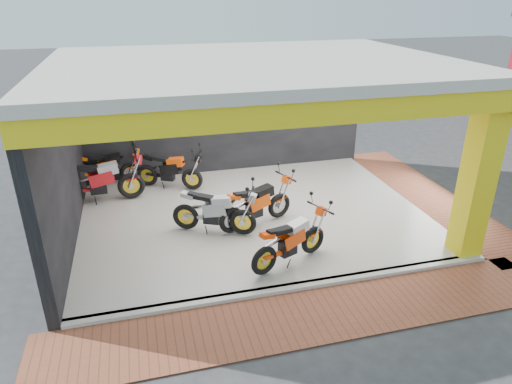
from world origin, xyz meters
TOP-DOWN VIEW (x-y plane):
  - ground at (0.00, 0.00)m, footprint 80.00×80.00m
  - showroom_floor at (0.00, 2.00)m, footprint 8.00×6.00m
  - showroom_ceiling at (0.00, 2.00)m, footprint 8.40×6.40m
  - back_wall at (0.00, 5.10)m, footprint 8.20×0.20m
  - left_wall at (-4.10, 2.00)m, footprint 0.20×6.20m
  - corner_column at (3.75, -0.75)m, footprint 0.50×0.50m
  - header_beam_front at (0.00, -1.00)m, footprint 8.40×0.30m
  - header_beam_right at (4.00, 2.00)m, footprint 0.30×6.40m
  - floor_kerb at (0.00, -1.02)m, footprint 8.00×0.20m
  - paver_front at (0.00, -1.80)m, footprint 9.00×1.40m
  - paver_right at (4.80, 2.00)m, footprint 1.40×7.00m
  - moto_hero at (0.70, -0.06)m, footprint 2.07×1.42m
  - moto_row_a at (-0.49, 1.03)m, footprint 2.13×1.55m
  - moto_row_b at (0.52, 1.62)m, footprint 2.15×1.37m
  - moto_row_c at (-1.23, 3.77)m, footprint 2.09×1.54m
  - moto_row_d at (-2.80, 4.67)m, footprint 1.99×0.82m
  - moto_row_e at (-2.80, 3.61)m, footprint 2.31×0.95m

SIDE VIEW (x-z plane):
  - ground at x=0.00m, z-range 0.00..0.00m
  - paver_front at x=0.00m, z-range 0.00..0.03m
  - paver_right at x=4.80m, z-range 0.00..0.03m
  - showroom_floor at x=0.00m, z-range 0.00..0.10m
  - floor_kerb at x=0.00m, z-range 0.00..0.10m
  - moto_hero at x=0.70m, z-range 0.10..1.29m
  - moto_row_d at x=-2.80m, z-range 0.10..1.29m
  - moto_row_c at x=-1.23m, z-range 0.10..1.30m
  - moto_row_a at x=-0.49m, z-range 0.10..1.32m
  - moto_row_b at x=0.52m, z-range 0.10..1.33m
  - moto_row_e at x=-2.80m, z-range 0.10..1.49m
  - back_wall at x=0.00m, z-range 0.00..3.50m
  - left_wall at x=-4.10m, z-range 0.00..3.50m
  - corner_column at x=3.75m, z-range 0.00..3.50m
  - header_beam_front at x=0.00m, z-range 3.10..3.50m
  - header_beam_right at x=4.00m, z-range 3.10..3.50m
  - showroom_ceiling at x=0.00m, z-range 3.50..3.70m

